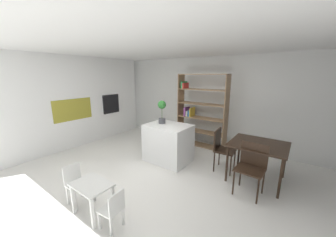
# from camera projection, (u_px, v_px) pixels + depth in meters

# --- Properties ---
(ground_plane) EXTENTS (9.60, 9.60, 0.00)m
(ground_plane) POSITION_uv_depth(u_px,v_px,m) (146.00, 178.00, 3.77)
(ground_plane) COLOR silver
(ceiling_slab) EXTENTS (6.97, 5.48, 0.06)m
(ceiling_slab) POSITION_uv_depth(u_px,v_px,m) (142.00, 42.00, 3.18)
(ceiling_slab) COLOR white
(ceiling_slab) RESTS_ON ground_plane
(back_partition) EXTENTS (6.97, 0.06, 2.55)m
(back_partition) POSITION_uv_depth(u_px,v_px,m) (206.00, 101.00, 5.61)
(back_partition) COLOR silver
(back_partition) RESTS_ON ground_plane
(tall_cabinet_run_left) EXTENTS (0.65, 4.93, 2.55)m
(tall_cabinet_run_left) POSITION_uv_depth(u_px,v_px,m) (64.00, 102.00, 5.25)
(tall_cabinet_run_left) COLOR white
(tall_cabinet_run_left) RESTS_ON ground_plane
(cabinet_niche_splashback) EXTENTS (0.01, 1.07, 0.59)m
(cabinet_niche_splashback) POSITION_uv_depth(u_px,v_px,m) (73.00, 110.00, 5.17)
(cabinet_niche_splashback) COLOR #9E932D
(cabinet_niche_splashback) RESTS_ON ground_plane
(built_in_oven) EXTENTS (0.06, 0.60, 0.61)m
(built_in_oven) POSITION_uv_depth(u_px,v_px,m) (111.00, 104.00, 6.15)
(built_in_oven) COLOR black
(built_in_oven) RESTS_ON ground_plane
(kitchen_island) EXTENTS (1.02, 0.76, 0.90)m
(kitchen_island) POSITION_uv_depth(u_px,v_px,m) (168.00, 143.00, 4.44)
(kitchen_island) COLOR white
(kitchen_island) RESTS_ON ground_plane
(potted_plant_on_island) EXTENTS (0.20, 0.20, 0.55)m
(potted_plant_on_island) POSITION_uv_depth(u_px,v_px,m) (162.00, 110.00, 4.40)
(potted_plant_on_island) COLOR #4C4C51
(potted_plant_on_island) RESTS_ON kitchen_island
(open_bookshelf) EXTENTS (1.43, 0.36, 2.06)m
(open_bookshelf) POSITION_uv_depth(u_px,v_px,m) (200.00, 110.00, 5.33)
(open_bookshelf) COLOR #997551
(open_bookshelf) RESTS_ON ground_plane
(child_table) EXTENTS (0.58, 0.41, 0.50)m
(child_table) POSITION_uv_depth(u_px,v_px,m) (92.00, 190.00, 2.71)
(child_table) COLOR silver
(child_table) RESTS_ON ground_plane
(child_chair_left) EXTENTS (0.28, 0.28, 0.63)m
(child_chair_left) POSITION_uv_depth(u_px,v_px,m) (75.00, 182.00, 2.99)
(child_chair_left) COLOR white
(child_chair_left) RESTS_ON ground_plane
(child_chair_right) EXTENTS (0.30, 0.30, 0.56)m
(child_chair_right) POSITION_uv_depth(u_px,v_px,m) (113.00, 209.00, 2.46)
(child_chair_right) COLOR silver
(child_chair_right) RESTS_ON ground_plane
(dining_table) EXTENTS (1.01, 0.93, 0.75)m
(dining_table) POSITION_uv_depth(u_px,v_px,m) (258.00, 148.00, 3.57)
(dining_table) COLOR black
(dining_table) RESTS_ON ground_plane
(dining_chair_near) EXTENTS (0.47, 0.44, 0.89)m
(dining_chair_near) POSITION_uv_depth(u_px,v_px,m) (252.00, 164.00, 3.21)
(dining_chair_near) COLOR black
(dining_chair_near) RESTS_ON ground_plane
(dining_chair_island_side) EXTENTS (0.43, 0.46, 0.90)m
(dining_chair_island_side) POSITION_uv_depth(u_px,v_px,m) (221.00, 146.00, 4.00)
(dining_chair_island_side) COLOR black
(dining_chair_island_side) RESTS_ON ground_plane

